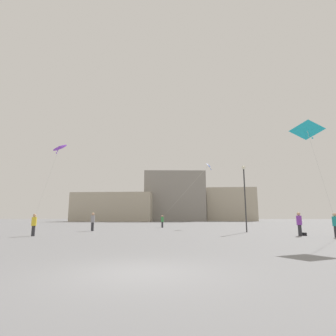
# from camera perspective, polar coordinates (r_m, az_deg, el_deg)

# --- Properties ---
(ground_plane) EXTENTS (300.00, 300.00, 0.00)m
(ground_plane) POSITION_cam_1_polar(r_m,az_deg,el_deg) (7.52, -6.33, -21.26)
(ground_plane) COLOR slate
(person_in_purple) EXTENTS (0.38, 0.38, 1.76)m
(person_in_purple) POSITION_cam_1_polar(r_m,az_deg,el_deg) (23.17, 26.10, -10.41)
(person_in_purple) COLOR #2D2D33
(person_in_purple) RESTS_ON ground_plane
(person_in_yellow) EXTENTS (0.36, 0.36, 1.64)m
(person_in_yellow) POSITION_cam_1_polar(r_m,az_deg,el_deg) (22.92, -26.60, -10.55)
(person_in_yellow) COLOR #2D2D33
(person_in_yellow) RESTS_ON ground_plane
(person_in_green) EXTENTS (0.35, 0.35, 1.62)m
(person_in_green) POSITION_cam_1_polar(r_m,az_deg,el_deg) (36.04, -1.21, -11.13)
(person_in_green) COLOR #2D2D33
(person_in_green) RESTS_ON ground_plane
(person_in_grey) EXTENTS (0.40, 0.40, 1.84)m
(person_in_grey) POSITION_cam_1_polar(r_m,az_deg,el_deg) (28.75, -15.70, -10.75)
(person_in_grey) COLOR #2D2D33
(person_in_grey) RESTS_ON ground_plane
(person_in_teal) EXTENTS (0.37, 0.37, 1.69)m
(person_in_teal) POSITION_cam_1_polar(r_m,az_deg,el_deg) (22.67, 31.99, -10.03)
(person_in_teal) COLOR #2D2D33
(person_in_teal) RESTS_ON ground_plane
(kite_violet_diamond) EXTENTS (1.60, 2.20, 6.37)m
(kite_violet_diamond) POSITION_cam_1_polar(r_m,az_deg,el_deg) (24.53, -22.06, 4.13)
(kite_violet_diamond) COLOR purple
(kite_cyan_delta) EXTENTS (3.85, 4.01, 5.83)m
(kite_cyan_delta) POSITION_cam_1_polar(r_m,az_deg,el_deg) (18.93, 27.46, 6.96)
(kite_cyan_delta) COLOR #1EB2C6
(kite_cobalt_delta) EXTENTS (6.72, 1.07, 7.26)m
(kite_cobalt_delta) POSITION_cam_1_polar(r_m,az_deg,el_deg) (36.84, 8.42, 0.22)
(kite_cobalt_delta) COLOR blue
(building_left_hall) EXTENTS (23.53, 9.45, 8.30)m
(building_left_hall) POSITION_cam_1_polar(r_m,az_deg,el_deg) (82.06, -11.55, -8.16)
(building_left_hall) COLOR #B2A893
(building_left_hall) RESTS_ON ground_plane
(building_centre_hall) EXTENTS (19.36, 12.31, 15.23)m
(building_centre_hall) POSITION_cam_1_polar(r_m,az_deg,el_deg) (85.88, 1.35, -6.13)
(building_centre_hall) COLOR gray
(building_centre_hall) RESTS_ON ground_plane
(building_right_hall) EXTENTS (15.73, 10.28, 10.41)m
(building_right_hall) POSITION_cam_1_polar(r_m,az_deg,el_deg) (89.92, 13.05, -7.59)
(building_right_hall) COLOR #B2A893
(building_right_hall) RESTS_ON ground_plane
(lamppost_east) EXTENTS (0.36, 0.36, 6.29)m
(lamppost_east) POSITION_cam_1_polar(r_m,az_deg,el_deg) (26.73, 15.96, -4.19)
(lamppost_east) COLOR #2D2D30
(lamppost_east) RESTS_ON ground_plane
(handbag_beside_flyer) EXTENTS (0.31, 0.34, 0.24)m
(handbag_beside_flyer) POSITION_cam_1_polar(r_m,az_deg,el_deg) (23.43, 26.98, -12.40)
(handbag_beside_flyer) COLOR black
(handbag_beside_flyer) RESTS_ON ground_plane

